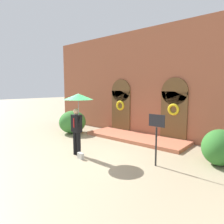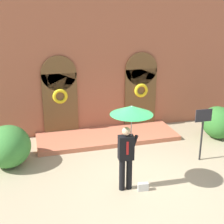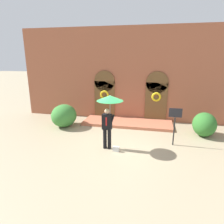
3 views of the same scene
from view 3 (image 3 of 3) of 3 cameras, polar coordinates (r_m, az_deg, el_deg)
The scene contains 7 objects.
ground_plane at distance 9.16m, azimuth 1.65°, elevation -9.49°, with size 80.00×80.00×0.00m, color tan.
building_facade at distance 12.46m, azimuth 5.37°, elevation 9.98°, with size 14.00×2.30×5.60m.
person_with_umbrella at distance 8.22m, azimuth -0.80°, elevation 1.70°, with size 1.10×1.10×2.36m.
handbag at distance 8.59m, azimuth 1.15°, elevation -10.49°, with size 0.28×0.12×0.22m, color #B7B7B2.
sign_post at distance 9.21m, azimuth 17.51°, elevation -2.35°, with size 0.56×0.06×1.72m.
shrub_left at distance 11.65m, azimuth -13.56°, elevation -1.01°, with size 1.39×1.56×1.28m, color #387A33.
shrub_right at distance 11.02m, azimuth 24.88°, elevation -3.24°, with size 1.14×1.36×1.20m, color #2D6B28.
Camera 3 is at (1.52, -8.16, 3.89)m, focal length 32.00 mm.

